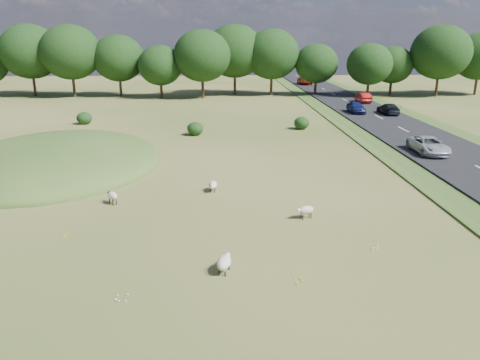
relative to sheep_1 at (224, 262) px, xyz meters
name	(u,v)px	position (x,y,z in m)	size (l,w,h in m)	color
ground	(212,141)	(-0.94, 26.02, -0.47)	(160.00, 160.00, 0.00)	#3C581B
mound	(57,164)	(-12.94, 18.02, -0.47)	(16.00, 20.00, 4.00)	#33561E
road	(384,121)	(19.06, 36.02, -0.34)	(8.00, 150.00, 0.25)	black
treeline	(209,56)	(-1.99, 61.45, 6.10)	(96.28, 14.66, 11.70)	black
shrubs	(188,123)	(-3.62, 32.29, 0.22)	(25.91, 8.47, 1.39)	black
sheep_1	(224,262)	(0.00, 0.00, 0.00)	(0.82, 1.33, 0.74)	#BEB19D
sheep_2	(306,210)	(4.49, 5.90, 0.05)	(1.07, 0.69, 0.74)	#BEB19D
sheep_3	(112,195)	(-6.58, 8.72, 0.06)	(0.87, 1.04, 0.76)	#BEB19D
sheep_4	(213,185)	(-0.65, 10.87, -0.04)	(0.58, 1.18, 0.67)	#BEB19D
car_1	(363,97)	(20.96, 51.19, 0.50)	(1.51, 4.34, 1.43)	#9C1311
car_2	(429,145)	(17.16, 19.57, 0.46)	(2.23, 4.83, 1.34)	silver
car_4	(388,109)	(20.96, 40.24, 0.44)	(1.83, 4.51, 1.31)	black
car_5	(305,81)	(17.16, 79.17, 0.55)	(2.52, 5.47, 1.52)	maroon
car_6	(356,107)	(17.16, 41.37, 0.51)	(1.70, 4.23, 1.44)	navy
car_7	(312,76)	(20.96, 92.04, 0.52)	(2.05, 5.05, 1.47)	navy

